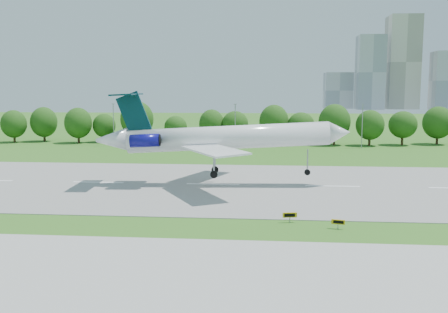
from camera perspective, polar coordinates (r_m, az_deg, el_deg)
ground at (r=60.78m, az=15.26°, el=-7.82°), size 600.00×600.00×0.00m
runway at (r=84.87m, az=12.30°, el=-3.36°), size 400.00×45.00×0.08m
taxiway at (r=44.05m, az=19.48°, el=-13.90°), size 400.00×23.00×0.08m
tree_line at (r=150.38m, az=9.18°, el=3.76°), size 288.40×8.40×10.40m
light_poles at (r=140.25m, az=8.45°, el=3.57°), size 175.90×0.25×12.19m
skyline at (r=462.06m, az=19.19°, el=8.93°), size 127.00×52.00×80.00m
airliner at (r=83.36m, az=-1.03°, el=2.24°), size 42.79×31.08×14.21m
taxi_sign_left at (r=61.08m, az=7.53°, el=-6.67°), size 1.75×0.50×1.22m
taxi_sign_centre at (r=59.33m, az=12.90°, el=-7.32°), size 1.55×0.54×1.09m
service_vehicle_a at (r=134.85m, az=-3.23°, el=1.03°), size 3.78×2.34×1.18m
service_vehicle_b at (r=139.34m, az=-0.29°, el=1.25°), size 3.60×1.78×1.18m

